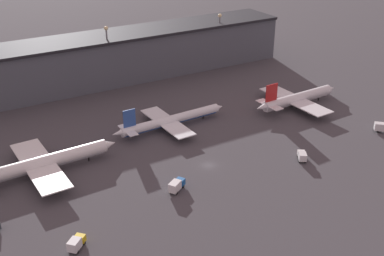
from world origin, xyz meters
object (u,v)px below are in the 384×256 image
(airplane_0, at_px, (44,163))
(service_vehicle_4, at_px, (76,243))
(airplane_2, at_px, (297,99))
(service_vehicle_2, at_px, (176,185))
(airplane_1, at_px, (170,120))
(service_vehicle_3, at_px, (302,156))

(airplane_0, relative_size, service_vehicle_4, 8.57)
(airplane_2, distance_m, service_vehicle_2, 75.54)
(airplane_1, xyz_separation_m, service_vehicle_2, (-17.89, -36.97, -1.05))
(airplane_2, relative_size, service_vehicle_3, 7.42)
(service_vehicle_3, bearing_deg, airplane_1, 64.39)
(airplane_0, xyz_separation_m, service_vehicle_4, (-2.92, -38.43, -1.88))
(service_vehicle_2, relative_size, service_vehicle_3, 1.15)
(service_vehicle_2, bearing_deg, service_vehicle_4, 164.31)
(service_vehicle_2, distance_m, service_vehicle_4, 34.08)
(airplane_2, bearing_deg, airplane_0, 177.71)
(service_vehicle_3, relative_size, service_vehicle_4, 1.03)
(airplane_1, height_order, service_vehicle_3, airplane_1)
(service_vehicle_2, relative_size, service_vehicle_4, 1.18)
(airplane_2, bearing_deg, service_vehicle_3, -131.32)
(airplane_2, bearing_deg, service_vehicle_2, -160.08)
(airplane_0, relative_size, airplane_2, 1.12)
(service_vehicle_4, bearing_deg, airplane_1, -0.65)
(airplane_0, distance_m, service_vehicle_4, 38.59)
(service_vehicle_2, height_order, service_vehicle_4, service_vehicle_2)
(service_vehicle_2, xyz_separation_m, service_vehicle_3, (42.81, -4.99, -0.22))
(airplane_1, height_order, service_vehicle_4, airplane_1)
(service_vehicle_2, bearing_deg, airplane_2, -10.36)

